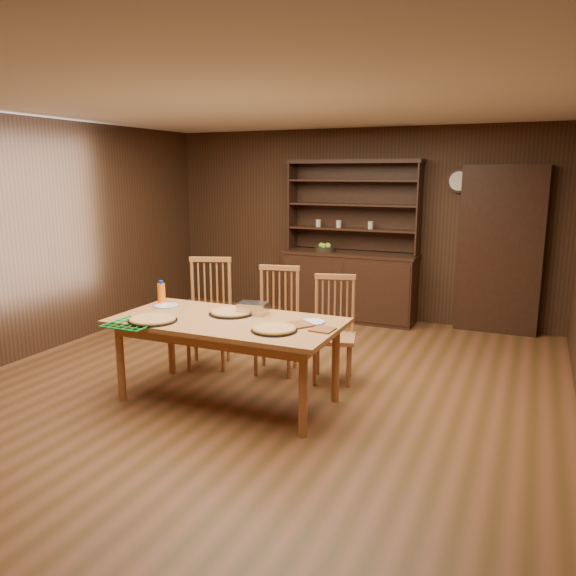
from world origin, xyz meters
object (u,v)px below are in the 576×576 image
at_px(chair_center, 277,316).
at_px(juice_bottle, 161,293).
at_px(dining_table, 227,328).
at_px(china_hutch, 350,277).
at_px(chair_right, 334,325).
at_px(chair_left, 210,308).

relative_size(chair_center, juice_bottle, 4.68).
distance_m(dining_table, chair_center, 0.92).
bearing_deg(dining_table, chair_center, 86.29).
relative_size(china_hutch, dining_table, 1.09).
relative_size(china_hutch, chair_right, 2.11).
height_order(chair_left, chair_center, chair_left).
bearing_deg(juice_bottle, china_hutch, 71.29).
xyz_separation_m(chair_left, juice_bottle, (-0.20, -0.54, 0.25)).
bearing_deg(dining_table, chair_right, 53.72).
relative_size(china_hutch, chair_left, 1.92).
height_order(chair_left, juice_bottle, chair_left).
bearing_deg(china_hutch, chair_right, -76.10).
distance_m(china_hutch, chair_center, 2.27).
xyz_separation_m(dining_table, chair_center, (0.06, 0.91, -0.10)).
xyz_separation_m(dining_table, chair_right, (0.67, 0.91, -0.13)).
height_order(china_hutch, chair_center, china_hutch).
bearing_deg(chair_left, chair_right, -15.76).
bearing_deg(chair_left, dining_table, -70.27).
relative_size(dining_table, chair_left, 1.76).
relative_size(dining_table, chair_right, 1.93).
height_order(dining_table, chair_center, chair_center).
bearing_deg(chair_right, china_hutch, 89.13).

